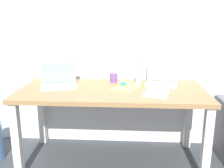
{
  "coord_description": "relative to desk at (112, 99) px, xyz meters",
  "views": [
    {
      "loc": [
        0.15,
        -2.35,
        1.43
      ],
      "look_at": [
        0.0,
        0.0,
        0.8
      ],
      "focal_mm": 41.23,
      "sensor_mm": 36.0,
      "label": 1
    }
  ],
  "objects": [
    {
      "name": "ground_plane",
      "position": [
        0.0,
        0.0,
        -0.66
      ],
      "size": [
        8.0,
        8.0,
        0.0
      ],
      "primitive_type": "plane",
      "color": "#42474C"
    },
    {
      "name": "back_wall",
      "position": [
        0.0,
        0.46,
        0.64
      ],
      "size": [
        5.2,
        0.08,
        2.6
      ],
      "primitive_type": "cube",
      "color": "white",
      "rests_on": "ground"
    },
    {
      "name": "coffee_mug",
      "position": [
        0.0,
        0.28,
        0.14
      ],
      "size": [
        0.08,
        0.08,
        0.09
      ],
      "primitive_type": "cylinder",
      "color": "#724799",
      "rests_on": "desk"
    },
    {
      "name": "laptop_right",
      "position": [
        0.49,
        0.21,
        0.15
      ],
      "size": [
        0.35,
        0.29,
        0.24
      ],
      "color": "silver",
      "rests_on": "desk"
    },
    {
      "name": "desk",
      "position": [
        0.0,
        0.0,
        0.0
      ],
      "size": [
        1.77,
        0.8,
        0.75
      ],
      "color": "#A37A4C",
      "rests_on": "ground"
    },
    {
      "name": "paper_sheet_front_right",
      "position": [
        0.41,
        -0.11,
        0.1
      ],
      "size": [
        0.28,
        0.34,
        0.0
      ],
      "primitive_type": "cube",
      "rotation": [
        0.0,
        0.0,
        -0.26
      ],
      "color": "white",
      "rests_on": "desk"
    },
    {
      "name": "beer_bottle",
      "position": [
        0.26,
        0.18,
        0.19
      ],
      "size": [
        0.06,
        0.06,
        0.24
      ],
      "color": "#99B7C1",
      "rests_on": "desk"
    },
    {
      "name": "computer_mouse",
      "position": [
        0.1,
        0.16,
        0.11
      ],
      "size": [
        0.08,
        0.11,
        0.03
      ],
      "primitive_type": "ellipsoid",
      "rotation": [
        0.0,
        0.0,
        -0.21
      ],
      "color": "#338CC6",
      "rests_on": "desk"
    },
    {
      "name": "paper_sheet_near_back",
      "position": [
        0.13,
        0.07,
        0.1
      ],
      "size": [
        0.32,
        0.36,
        0.0
      ],
      "primitive_type": "cube",
      "rotation": [
        0.0,
        0.0,
        -0.46
      ],
      "color": "#F4E06B",
      "rests_on": "desk"
    },
    {
      "name": "laptop_left",
      "position": [
        -0.53,
        0.06,
        0.15
      ],
      "size": [
        0.38,
        0.3,
        0.23
      ],
      "color": "silver",
      "rests_on": "desk"
    }
  ]
}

